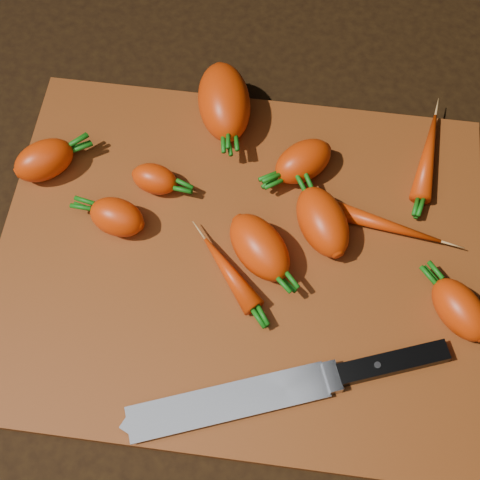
# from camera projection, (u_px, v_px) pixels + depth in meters

# --- Properties ---
(ground) EXTENTS (2.00, 2.00, 0.01)m
(ground) POSITION_uv_depth(u_px,v_px,m) (239.00, 263.00, 0.70)
(ground) COLOR black
(cutting_board) EXTENTS (0.50, 0.40, 0.01)m
(cutting_board) POSITION_uv_depth(u_px,v_px,m) (239.00, 258.00, 0.69)
(cutting_board) COLOR brown
(cutting_board) RESTS_ON ground
(carrot_0) EXTENTS (0.08, 0.07, 0.04)m
(carrot_0) POSITION_uv_depth(u_px,v_px,m) (44.00, 160.00, 0.71)
(carrot_0) COLOR #E83906
(carrot_0) RESTS_ON cutting_board
(carrot_1) EXTENTS (0.07, 0.05, 0.04)m
(carrot_1) POSITION_uv_depth(u_px,v_px,m) (117.00, 217.00, 0.69)
(carrot_1) COLOR #E83906
(carrot_1) RESTS_ON cutting_board
(carrot_2) EXTENTS (0.08, 0.11, 0.06)m
(carrot_2) POSITION_uv_depth(u_px,v_px,m) (224.00, 102.00, 0.74)
(carrot_2) COLOR #E83906
(carrot_2) RESTS_ON cutting_board
(carrot_3) EXTENTS (0.08, 0.09, 0.05)m
(carrot_3) POSITION_uv_depth(u_px,v_px,m) (323.00, 222.00, 0.68)
(carrot_3) COLOR #E83906
(carrot_3) RESTS_ON cutting_board
(carrot_4) EXTENTS (0.08, 0.08, 0.04)m
(carrot_4) POSITION_uv_depth(u_px,v_px,m) (303.00, 161.00, 0.71)
(carrot_4) COLOR #E83906
(carrot_4) RESTS_ON cutting_board
(carrot_5) EXTENTS (0.05, 0.04, 0.03)m
(carrot_5) POSITION_uv_depth(u_px,v_px,m) (155.00, 179.00, 0.71)
(carrot_5) COLOR #E83906
(carrot_5) RESTS_ON cutting_board
(carrot_6) EXTENTS (0.08, 0.08, 0.04)m
(carrot_6) POSITION_uv_depth(u_px,v_px,m) (460.00, 310.00, 0.64)
(carrot_6) COLOR #E83906
(carrot_6) RESTS_ON cutting_board
(carrot_7) EXTENTS (0.04, 0.11, 0.02)m
(carrot_7) POSITION_uv_depth(u_px,v_px,m) (428.00, 156.00, 0.73)
(carrot_7) COLOR #E83906
(carrot_7) RESTS_ON cutting_board
(carrot_8) EXTENTS (0.12, 0.04, 0.02)m
(carrot_8) POSITION_uv_depth(u_px,v_px,m) (383.00, 224.00, 0.69)
(carrot_8) COLOR #E83906
(carrot_8) RESTS_ON cutting_board
(carrot_9) EXTENTS (0.08, 0.08, 0.02)m
(carrot_9) POSITION_uv_depth(u_px,v_px,m) (229.00, 273.00, 0.67)
(carrot_9) COLOR #E83906
(carrot_9) RESTS_ON cutting_board
(carrot_10) EXTENTS (0.09, 0.09, 0.05)m
(carrot_10) POSITION_uv_depth(u_px,v_px,m) (260.00, 247.00, 0.67)
(carrot_10) COLOR #E83906
(carrot_10) RESTS_ON cutting_board
(knife) EXTENTS (0.30, 0.13, 0.02)m
(knife) POSITION_uv_depth(u_px,v_px,m) (248.00, 397.00, 0.62)
(knife) COLOR gray
(knife) RESTS_ON cutting_board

